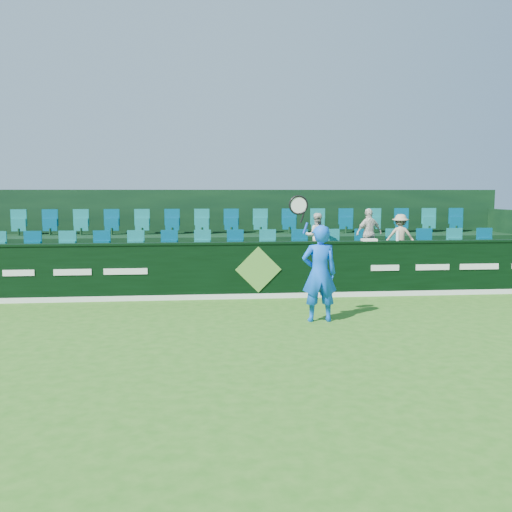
{
  "coord_description": "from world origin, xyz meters",
  "views": [
    {
      "loc": [
        -1.42,
        -9.44,
        2.54
      ],
      "look_at": [
        -0.17,
        2.8,
        1.15
      ],
      "focal_mm": 40.0,
      "sensor_mm": 36.0,
      "label": 1
    }
  ],
  "objects": [
    {
      "name": "seat_row_back",
      "position": [
        0.0,
        7.3,
        1.6
      ],
      "size": [
        13.5,
        0.5,
        0.6
      ],
      "primitive_type": "cube",
      "color": "#13797A",
      "rests_on": "stand_tier_back"
    },
    {
      "name": "stand_tier_back",
      "position": [
        0.0,
        7.0,
        0.65
      ],
      "size": [
        16.0,
        1.8,
        1.3
      ],
      "primitive_type": "cube",
      "color": "black",
      "rests_on": "ground"
    },
    {
      "name": "ground",
      "position": [
        0.0,
        0.0,
        0.0
      ],
      "size": [
        60.0,
        60.0,
        0.0
      ],
      "primitive_type": "plane",
      "color": "#286718",
      "rests_on": "ground"
    },
    {
      "name": "drinks_bottle",
      "position": [
        3.43,
        4.0,
        1.47
      ],
      "size": [
        0.08,
        0.08,
        0.25
      ],
      "primitive_type": "cylinder",
      "color": "white",
      "rests_on": "sponsor_hoarding"
    },
    {
      "name": "sponsor_hoarding",
      "position": [
        0.0,
        4.0,
        0.67
      ],
      "size": [
        16.0,
        0.25,
        1.35
      ],
      "color": "black",
      "rests_on": "ground"
    },
    {
      "name": "seat_row_front",
      "position": [
        0.0,
        5.5,
        1.1
      ],
      "size": [
        13.5,
        0.5,
        0.6
      ],
      "primitive_type": "cube",
      "color": "#13797A",
      "rests_on": "stand_tier_front"
    },
    {
      "name": "stand_rear",
      "position": [
        0.0,
        7.44,
        1.22
      ],
      "size": [
        16.0,
        4.1,
        2.6
      ],
      "color": "black",
      "rests_on": "ground"
    },
    {
      "name": "tennis_player",
      "position": [
        0.94,
        1.41,
        0.96
      ],
      "size": [
        1.03,
        0.46,
        2.53
      ],
      "color": "blue",
      "rests_on": "ground"
    },
    {
      "name": "spectator_left",
      "position": [
        1.65,
        5.12,
        1.4
      ],
      "size": [
        0.63,
        0.52,
        1.19
      ],
      "primitive_type": "imported",
      "rotation": [
        0.0,
        0.0,
        3.02
      ],
      "color": "silver",
      "rests_on": "stand_tier_front"
    },
    {
      "name": "stand_tier_front",
      "position": [
        0.0,
        5.1,
        0.4
      ],
      "size": [
        16.0,
        2.0,
        0.8
      ],
      "primitive_type": "cube",
      "color": "black",
      "rests_on": "ground"
    },
    {
      "name": "spectator_middle",
      "position": [
        3.06,
        5.12,
        1.45
      ],
      "size": [
        0.83,
        0.54,
        1.3
      ],
      "primitive_type": "imported",
      "rotation": [
        0.0,
        0.0,
        3.46
      ],
      "color": "silver",
      "rests_on": "stand_tier_front"
    },
    {
      "name": "towel",
      "position": [
        2.72,
        4.0,
        1.38
      ],
      "size": [
        0.36,
        0.23,
        0.05
      ],
      "primitive_type": "cube",
      "color": "white",
      "rests_on": "sponsor_hoarding"
    },
    {
      "name": "spectator_right",
      "position": [
        3.91,
        5.12,
        1.38
      ],
      "size": [
        0.83,
        0.62,
        1.15
      ],
      "primitive_type": "imported",
      "rotation": [
        0.0,
        0.0,
        2.86
      ],
      "color": "tan",
      "rests_on": "stand_tier_front"
    }
  ]
}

